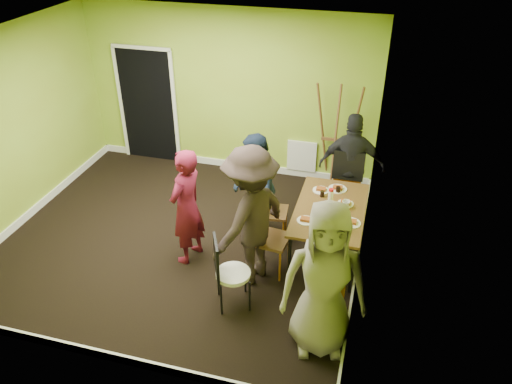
{
  "coord_description": "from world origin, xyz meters",
  "views": [
    {
      "loc": [
        2.54,
        -5.32,
        4.35
      ],
      "look_at": [
        1.09,
        0.0,
        0.96
      ],
      "focal_mm": 35.0,
      "sensor_mm": 36.0,
      "label": 1
    }
  ],
  "objects_px": {
    "chair_front_end": "(326,290)",
    "person_standing": "(187,207)",
    "dining_table": "(330,212)",
    "chair_left_far": "(268,206)",
    "thermos": "(330,199)",
    "chair_bentwood": "(227,270)",
    "blue_bottle": "(340,219)",
    "orange_bottle": "(332,201)",
    "person_front_end": "(324,281)",
    "person_back_end": "(352,166)",
    "chair_left_near": "(265,231)",
    "chair_back_end": "(348,173)",
    "easel": "(336,138)",
    "person_left_far": "(255,188)",
    "person_left_near": "(250,217)"
  },
  "relations": [
    {
      "from": "chair_bentwood",
      "to": "person_back_end",
      "type": "distance_m",
      "value": 2.67
    },
    {
      "from": "chair_left_near",
      "to": "chair_front_end",
      "type": "bearing_deg",
      "value": 53.9
    },
    {
      "from": "person_left_near",
      "to": "chair_left_far",
      "type": "bearing_deg",
      "value": -155.25
    },
    {
      "from": "chair_left_far",
      "to": "person_left_near",
      "type": "height_order",
      "value": "person_left_near"
    },
    {
      "from": "chair_left_far",
      "to": "person_left_near",
      "type": "distance_m",
      "value": 0.95
    },
    {
      "from": "chair_front_end",
      "to": "person_standing",
      "type": "distance_m",
      "value": 2.1
    },
    {
      "from": "thermos",
      "to": "chair_back_end",
      "type": "bearing_deg",
      "value": 81.9
    },
    {
      "from": "dining_table",
      "to": "person_left_near",
      "type": "bearing_deg",
      "value": -140.91
    },
    {
      "from": "chair_bentwood",
      "to": "chair_back_end",
      "type": "bearing_deg",
      "value": 128.29
    },
    {
      "from": "blue_bottle",
      "to": "person_left_near",
      "type": "distance_m",
      "value": 1.1
    },
    {
      "from": "chair_left_near",
      "to": "orange_bottle",
      "type": "xyz_separation_m",
      "value": [
        0.75,
        0.63,
        0.2
      ]
    },
    {
      "from": "blue_bottle",
      "to": "person_standing",
      "type": "height_order",
      "value": "person_standing"
    },
    {
      "from": "orange_bottle",
      "to": "person_left_far",
      "type": "height_order",
      "value": "person_left_far"
    },
    {
      "from": "chair_left_far",
      "to": "chair_back_end",
      "type": "relative_size",
      "value": 0.88
    },
    {
      "from": "thermos",
      "to": "person_back_end",
      "type": "height_order",
      "value": "person_back_end"
    },
    {
      "from": "person_back_end",
      "to": "person_front_end",
      "type": "distance_m",
      "value": 2.72
    },
    {
      "from": "dining_table",
      "to": "chair_left_far",
      "type": "bearing_deg",
      "value": 170.52
    },
    {
      "from": "chair_front_end",
      "to": "person_front_end",
      "type": "xyz_separation_m",
      "value": [
        0.0,
        -0.29,
        0.39
      ]
    },
    {
      "from": "chair_left_far",
      "to": "blue_bottle",
      "type": "xyz_separation_m",
      "value": [
        1.05,
        -0.53,
        0.32
      ]
    },
    {
      "from": "chair_left_near",
      "to": "person_standing",
      "type": "height_order",
      "value": "person_standing"
    },
    {
      "from": "orange_bottle",
      "to": "person_back_end",
      "type": "relative_size",
      "value": 0.04
    },
    {
      "from": "chair_back_end",
      "to": "thermos",
      "type": "relative_size",
      "value": 4.63
    },
    {
      "from": "chair_front_end",
      "to": "person_left_near",
      "type": "height_order",
      "value": "person_left_near"
    },
    {
      "from": "chair_front_end",
      "to": "person_left_far",
      "type": "bearing_deg",
      "value": 112.4
    },
    {
      "from": "chair_left_far",
      "to": "thermos",
      "type": "xyz_separation_m",
      "value": [
        0.87,
        -0.1,
        0.33
      ]
    },
    {
      "from": "dining_table",
      "to": "person_back_end",
      "type": "distance_m",
      "value": 1.12
    },
    {
      "from": "thermos",
      "to": "chair_bentwood",
      "type": "bearing_deg",
      "value": -126.98
    },
    {
      "from": "chair_left_near",
      "to": "easel",
      "type": "distance_m",
      "value": 2.42
    },
    {
      "from": "chair_left_near",
      "to": "thermos",
      "type": "distance_m",
      "value": 0.96
    },
    {
      "from": "chair_left_far",
      "to": "thermos",
      "type": "distance_m",
      "value": 0.94
    },
    {
      "from": "chair_back_end",
      "to": "chair_front_end",
      "type": "relative_size",
      "value": 1.16
    },
    {
      "from": "chair_back_end",
      "to": "thermos",
      "type": "xyz_separation_m",
      "value": [
        -0.13,
        -0.92,
        0.09
      ]
    },
    {
      "from": "chair_front_end",
      "to": "person_left_far",
      "type": "xyz_separation_m",
      "value": [
        -1.23,
        1.51,
        0.25
      ]
    },
    {
      "from": "person_left_near",
      "to": "person_back_end",
      "type": "xyz_separation_m",
      "value": [
        1.04,
        1.82,
        -0.11
      ]
    },
    {
      "from": "dining_table",
      "to": "orange_bottle",
      "type": "relative_size",
      "value": 20.98
    },
    {
      "from": "orange_bottle",
      "to": "person_front_end",
      "type": "xyz_separation_m",
      "value": [
        0.15,
        -1.74,
        0.13
      ]
    },
    {
      "from": "chair_back_end",
      "to": "orange_bottle",
      "type": "height_order",
      "value": "chair_back_end"
    },
    {
      "from": "person_standing",
      "to": "person_back_end",
      "type": "height_order",
      "value": "person_back_end"
    },
    {
      "from": "blue_bottle",
      "to": "person_back_end",
      "type": "height_order",
      "value": "person_back_end"
    },
    {
      "from": "dining_table",
      "to": "person_back_end",
      "type": "bearing_deg",
      "value": 82.12
    },
    {
      "from": "thermos",
      "to": "person_front_end",
      "type": "bearing_deg",
      "value": -84.28
    },
    {
      "from": "blue_bottle",
      "to": "orange_bottle",
      "type": "xyz_separation_m",
      "value": [
        -0.16,
        0.51,
        -0.07
      ]
    },
    {
      "from": "thermos",
      "to": "person_back_end",
      "type": "relative_size",
      "value": 0.14
    },
    {
      "from": "easel",
      "to": "blue_bottle",
      "type": "relative_size",
      "value": 8.38
    },
    {
      "from": "thermos",
      "to": "blue_bottle",
      "type": "relative_size",
      "value": 1.08
    },
    {
      "from": "easel",
      "to": "person_left_near",
      "type": "xyz_separation_m",
      "value": [
        -0.71,
        -2.55,
        0.02
      ]
    },
    {
      "from": "chair_back_end",
      "to": "chair_front_end",
      "type": "xyz_separation_m",
      "value": [
        0.03,
        -2.29,
        -0.25
      ]
    },
    {
      "from": "person_left_near",
      "to": "person_left_far",
      "type": "bearing_deg",
      "value": -142.91
    },
    {
      "from": "thermos",
      "to": "orange_bottle",
      "type": "bearing_deg",
      "value": 79.61
    },
    {
      "from": "orange_bottle",
      "to": "person_standing",
      "type": "distance_m",
      "value": 1.92
    }
  ]
}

